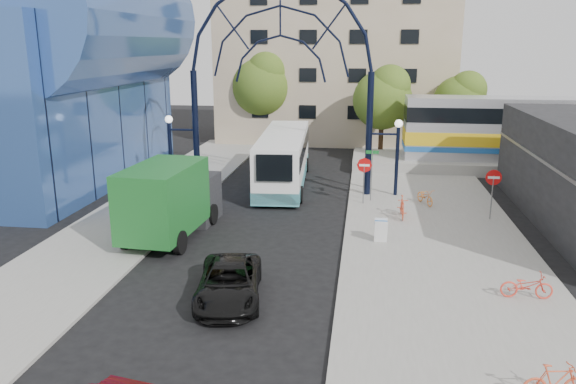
# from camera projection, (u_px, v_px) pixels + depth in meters

# --- Properties ---
(ground) EXTENTS (120.00, 120.00, 0.00)m
(ground) POSITION_uv_depth(u_px,v_px,m) (221.00, 295.00, 19.49)
(ground) COLOR black
(ground) RESTS_ON ground
(sidewalk_east) EXTENTS (8.00, 56.00, 0.12)m
(sidewalk_east) POSITION_uv_depth(u_px,v_px,m) (443.00, 263.00, 22.24)
(sidewalk_east) COLOR gray
(sidewalk_east) RESTS_ON ground
(plaza_west) EXTENTS (5.00, 50.00, 0.12)m
(plaza_west) POSITION_uv_depth(u_px,v_px,m) (117.00, 230.00, 26.08)
(plaza_west) COLOR gray
(plaza_west) RESTS_ON ground
(gateway_arch) EXTENTS (13.64, 0.44, 12.10)m
(gateway_arch) POSITION_uv_depth(u_px,v_px,m) (280.00, 42.00, 30.70)
(gateway_arch) COLOR black
(gateway_arch) RESTS_ON ground
(stop_sign) EXTENTS (0.80, 0.07, 2.50)m
(stop_sign) POSITION_uv_depth(u_px,v_px,m) (364.00, 169.00, 29.83)
(stop_sign) COLOR slate
(stop_sign) RESTS_ON sidewalk_east
(do_not_enter_sign) EXTENTS (0.76, 0.07, 2.48)m
(do_not_enter_sign) POSITION_uv_depth(u_px,v_px,m) (493.00, 182.00, 27.10)
(do_not_enter_sign) COLOR slate
(do_not_enter_sign) RESTS_ON sidewalk_east
(street_name_sign) EXTENTS (0.70, 0.70, 2.80)m
(street_name_sign) POSITION_uv_depth(u_px,v_px,m) (372.00, 165.00, 30.32)
(street_name_sign) COLOR slate
(street_name_sign) RESTS_ON sidewalk_east
(sandwich_board) EXTENTS (0.55, 0.61, 0.99)m
(sandwich_board) POSITION_uv_depth(u_px,v_px,m) (381.00, 228.00, 24.28)
(sandwich_board) COLOR white
(sandwich_board) RESTS_ON sidewalk_east
(transit_hall) EXTENTS (16.50, 18.00, 14.50)m
(transit_hall) POSITION_uv_depth(u_px,v_px,m) (35.00, 74.00, 34.16)
(transit_hall) COLOR #315498
(transit_hall) RESTS_ON ground
(apartment_block) EXTENTS (20.00, 12.10, 14.00)m
(apartment_block) POSITION_uv_depth(u_px,v_px,m) (337.00, 60.00, 50.92)
(apartment_block) COLOR tan
(apartment_block) RESTS_ON ground
(tree_north_a) EXTENTS (4.48, 4.48, 7.00)m
(tree_north_a) POSITION_uv_depth(u_px,v_px,m) (384.00, 97.00, 42.33)
(tree_north_a) COLOR #382314
(tree_north_a) RESTS_ON ground
(tree_north_b) EXTENTS (5.12, 5.12, 8.00)m
(tree_north_b) POSITION_uv_depth(u_px,v_px,m) (263.00, 83.00, 47.31)
(tree_north_b) COLOR #382314
(tree_north_b) RESTS_ON ground
(tree_north_c) EXTENTS (4.16, 4.16, 6.50)m
(tree_north_c) POSITION_uv_depth(u_px,v_px,m) (462.00, 99.00, 43.53)
(tree_north_c) COLOR #382314
(tree_north_c) RESTS_ON ground
(city_bus) EXTENTS (3.31, 11.75, 3.19)m
(city_bus) POSITION_uv_depth(u_px,v_px,m) (284.00, 158.00, 34.55)
(city_bus) COLOR white
(city_bus) RESTS_ON ground
(green_truck) EXTENTS (2.99, 6.94, 3.43)m
(green_truck) POSITION_uv_depth(u_px,v_px,m) (172.00, 199.00, 25.17)
(green_truck) COLOR black
(green_truck) RESTS_ON ground
(black_suv) EXTENTS (2.78, 4.80, 1.26)m
(black_suv) POSITION_uv_depth(u_px,v_px,m) (229.00, 282.00, 19.01)
(black_suv) COLOR black
(black_suv) RESTS_ON ground
(bike_near_a) EXTENTS (1.15, 1.70, 0.84)m
(bike_near_a) POSITION_uv_depth(u_px,v_px,m) (425.00, 196.00, 30.06)
(bike_near_a) COLOR orange
(bike_near_a) RESTS_ON sidewalk_east
(bike_near_b) EXTENTS (0.52, 1.76, 1.06)m
(bike_near_b) POSITION_uv_depth(u_px,v_px,m) (402.00, 207.00, 27.72)
(bike_near_b) COLOR #DF4C2C
(bike_near_b) RESTS_ON sidewalk_east
(bike_far_a) EXTENTS (1.73, 0.62, 0.90)m
(bike_far_a) POSITION_uv_depth(u_px,v_px,m) (527.00, 286.00, 18.90)
(bike_far_a) COLOR #ED412F
(bike_far_a) RESTS_ON sidewalk_east
(bike_far_b) EXTENTS (1.66, 0.69, 0.97)m
(bike_far_b) POSITION_uv_depth(u_px,v_px,m) (555.00, 382.00, 13.45)
(bike_far_b) COLOR #DB4E2B
(bike_far_b) RESTS_ON sidewalk_east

